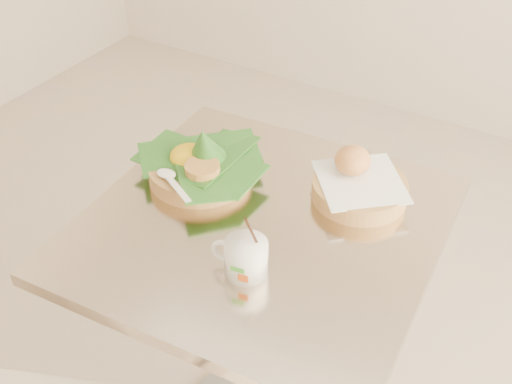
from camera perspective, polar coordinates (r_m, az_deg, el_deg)
The scene contains 5 objects.
floor at distance 1.98m, azimuth -4.11°, elevation -16.59°, with size 3.60×3.60×0.00m, color #C4B49E.
cafe_table at distance 1.47m, azimuth 0.45°, elevation -9.25°, with size 0.74×0.74×0.75m.
rice_basket at distance 1.42m, azimuth -5.05°, elevation 2.54°, with size 0.29×0.29×0.14m.
bread_basket at distance 1.38m, azimuth 9.09°, elevation 0.68°, with size 0.24×0.24×0.11m.
coffee_mug at distance 1.18m, azimuth -0.99°, elevation -5.76°, with size 0.11×0.08×0.14m.
Camera 1 is at (0.71, -0.92, 1.60)m, focal length 45.00 mm.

